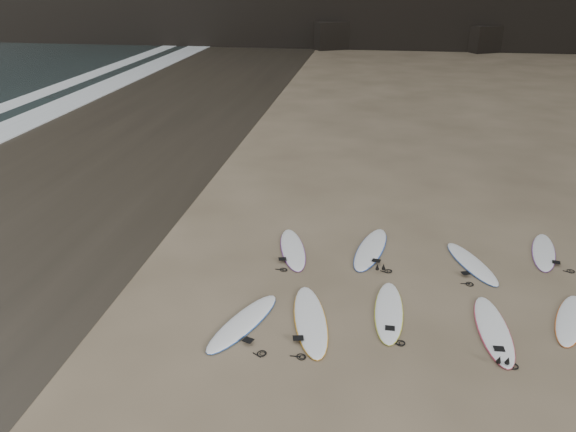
% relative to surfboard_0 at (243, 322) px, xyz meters
% --- Properties ---
extents(ground, '(240.00, 240.00, 0.00)m').
position_rel_surfboard_0_xyz_m(ground, '(3.83, 0.91, -0.05)').
color(ground, '#897559').
rests_on(ground, ground).
extents(wet_sand, '(12.00, 200.00, 0.01)m').
position_rel_surfboard_0_xyz_m(wet_sand, '(-9.17, 10.91, -0.04)').
color(wet_sand, '#383026').
rests_on(wet_sand, ground).
extents(surfboard_0, '(1.48, 2.57, 0.09)m').
position_rel_surfboard_0_xyz_m(surfboard_0, '(0.00, 0.00, 0.00)').
color(surfboard_0, white).
rests_on(surfboard_0, ground).
extents(surfboard_1, '(1.24, 2.84, 0.10)m').
position_rel_surfboard_0_xyz_m(surfboard_1, '(1.43, 0.31, 0.00)').
color(surfboard_1, white).
rests_on(surfboard_1, ground).
extents(surfboard_2, '(0.65, 2.53, 0.09)m').
position_rel_surfboard_0_xyz_m(surfboard_2, '(3.13, 0.91, 0.00)').
color(surfboard_2, white).
rests_on(surfboard_2, ground).
extents(surfboard_3, '(0.71, 2.62, 0.09)m').
position_rel_surfboard_0_xyz_m(surfboard_3, '(5.33, 0.55, 0.00)').
color(surfboard_3, white).
rests_on(surfboard_3, ground).
extents(surfboard_4, '(1.31, 2.29, 0.08)m').
position_rel_surfboard_0_xyz_m(surfboard_4, '(7.06, 1.19, -0.00)').
color(surfboard_4, white).
rests_on(surfboard_4, ground).
extents(surfboard_5, '(1.22, 2.59, 0.09)m').
position_rel_surfboard_0_xyz_m(surfboard_5, '(0.57, 3.60, -0.00)').
color(surfboard_5, white).
rests_on(surfboard_5, ground).
extents(surfboard_6, '(1.18, 2.76, 0.10)m').
position_rel_surfboard_0_xyz_m(surfboard_6, '(2.68, 3.92, 0.00)').
color(surfboard_6, white).
rests_on(surfboard_6, ground).
extents(surfboard_7, '(1.40, 2.44, 0.09)m').
position_rel_surfboard_0_xyz_m(surfboard_7, '(5.29, 3.50, -0.00)').
color(surfboard_7, white).
rests_on(surfboard_7, ground).
extents(surfboard_8, '(1.07, 2.43, 0.09)m').
position_rel_surfboard_0_xyz_m(surfboard_8, '(7.32, 4.47, -0.00)').
color(surfboard_8, white).
rests_on(surfboard_8, ground).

